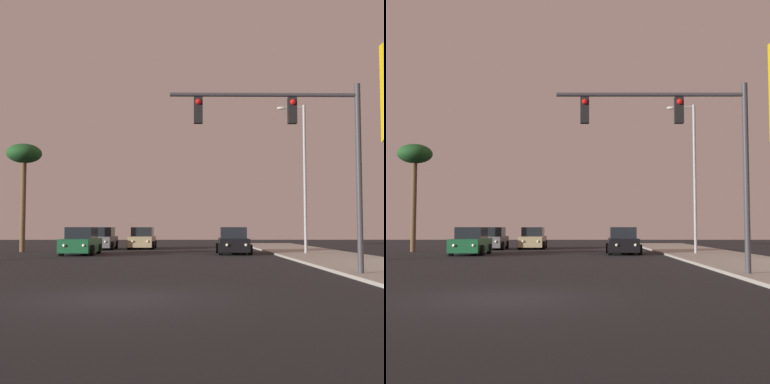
% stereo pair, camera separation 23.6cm
% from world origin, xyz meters
% --- Properties ---
extents(ground_plane, '(120.00, 120.00, 0.00)m').
position_xyz_m(ground_plane, '(0.00, 0.00, 0.00)').
color(ground_plane, black).
extents(sidewalk_right, '(5.00, 60.00, 0.12)m').
position_xyz_m(sidewalk_right, '(9.50, 10.00, 0.06)').
color(sidewalk_right, '#9E998E').
rests_on(sidewalk_right, ground).
extents(car_tan, '(2.04, 4.33, 1.68)m').
position_xyz_m(car_tan, '(-1.71, 29.07, 0.76)').
color(car_tan, tan).
rests_on(car_tan, ground).
extents(car_green, '(2.04, 4.34, 1.68)m').
position_xyz_m(car_green, '(-4.76, 20.20, 0.76)').
color(car_green, '#195933').
rests_on(car_green, ground).
extents(car_black, '(2.04, 4.34, 1.68)m').
position_xyz_m(car_black, '(4.63, 20.98, 0.76)').
color(car_black, black).
rests_on(car_black, ground).
extents(car_grey, '(2.04, 4.33, 1.68)m').
position_xyz_m(car_grey, '(-4.69, 28.16, 0.76)').
color(car_grey, slate).
rests_on(car_grey, ground).
extents(traffic_light_mast, '(6.57, 0.36, 6.50)m').
position_xyz_m(traffic_light_mast, '(5.70, 5.42, 4.69)').
color(traffic_light_mast, '#38383D').
rests_on(traffic_light_mast, sidewalk_right).
extents(street_lamp, '(1.74, 0.24, 9.00)m').
position_xyz_m(street_lamp, '(8.72, 19.40, 5.12)').
color(street_lamp, '#99999E').
rests_on(street_lamp, sidewalk_right).
extents(palm_tree_mid, '(2.40, 2.40, 7.41)m').
position_xyz_m(palm_tree_mid, '(-9.49, 24.00, 6.40)').
color(palm_tree_mid, brown).
rests_on(palm_tree_mid, ground).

